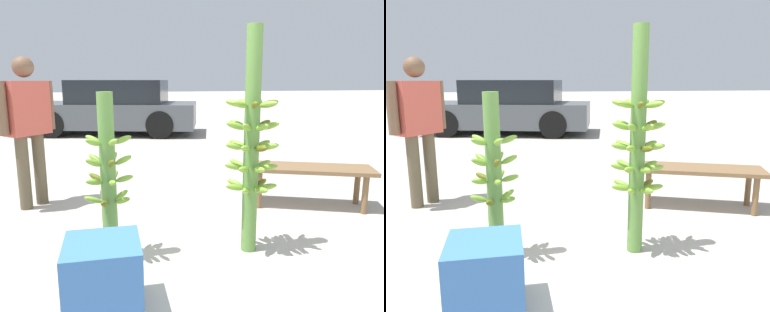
{
  "view_description": "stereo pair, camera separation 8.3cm",
  "coord_description": "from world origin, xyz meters",
  "views": [
    {
      "loc": [
        -0.52,
        -2.26,
        1.34
      ],
      "look_at": [
        0.1,
        0.5,
        0.76
      ],
      "focal_mm": 35.0,
      "sensor_mm": 36.0,
      "label": 1
    },
    {
      "loc": [
        -0.44,
        -2.28,
        1.34
      ],
      "look_at": [
        0.1,
        0.5,
        0.76
      ],
      "focal_mm": 35.0,
      "sensor_mm": 36.0,
      "label": 2
    }
  ],
  "objects": [
    {
      "name": "market_bench",
      "position": [
        1.55,
        1.23,
        0.37
      ],
      "size": [
        1.35,
        0.89,
        0.44
      ],
      "rotation": [
        0.0,
        0.0,
        -0.39
      ],
      "color": "brown",
      "rests_on": "ground_plane"
    },
    {
      "name": "vendor_person",
      "position": [
        -1.34,
        1.87,
        0.92
      ],
      "size": [
        0.52,
        0.57,
        1.57
      ],
      "rotation": [
        0.0,
        0.0,
        -2.3
      ],
      "color": "brown",
      "rests_on": "ground_plane"
    },
    {
      "name": "produce_crate",
      "position": [
        -0.59,
        -0.21,
        0.22
      ],
      "size": [
        0.43,
        0.43,
        0.43
      ],
      "color": "#386BB2",
      "rests_on": "ground_plane"
    },
    {
      "name": "banana_stalk_center",
      "position": [
        0.53,
        0.37,
        0.86
      ],
      "size": [
        0.42,
        0.42,
        1.73
      ],
      "color": "#5B8C3D",
      "rests_on": "ground_plane"
    },
    {
      "name": "ground_plane",
      "position": [
        0.0,
        0.0,
        0.0
      ],
      "size": [
        80.0,
        80.0,
        0.0
      ],
      "primitive_type": "plane",
      "color": "#B2AA9E"
    },
    {
      "name": "banana_stalk_left",
      "position": [
        -0.54,
        0.46,
        0.64
      ],
      "size": [
        0.37,
        0.37,
        1.26
      ],
      "color": "#5B8C3D",
      "rests_on": "ground_plane"
    },
    {
      "name": "parked_car",
      "position": [
        -0.34,
        7.34,
        0.64
      ],
      "size": [
        4.41,
        2.8,
        1.33
      ],
      "rotation": [
        0.0,
        0.0,
        1.31
      ],
      "color": "#4C5156",
      "rests_on": "ground_plane"
    }
  ]
}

